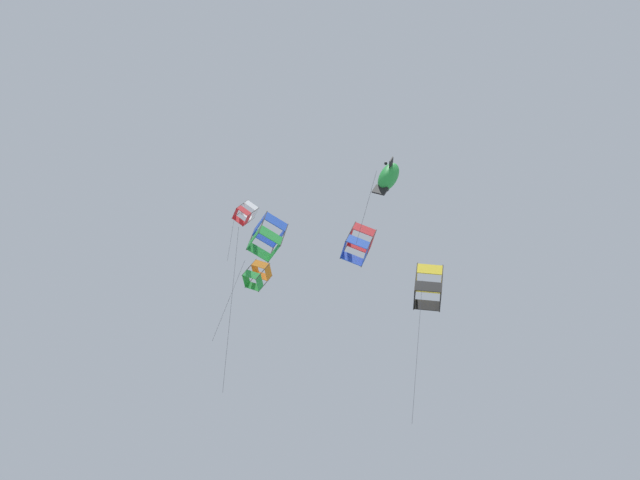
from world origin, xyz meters
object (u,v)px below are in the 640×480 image
(kite_box_far_centre, at_px, (245,213))
(kite_box_near_left, at_px, (428,287))
(kite_fish_highest, at_px, (388,177))
(kite_box_low_drifter, at_px, (267,237))
(kite_box_near_right, at_px, (358,244))
(kite_box_mid_left, at_px, (257,276))

(kite_box_far_centre, xyz_separation_m, kite_box_near_left, (-9.59, 2.50, -5.58))
(kite_box_near_left, bearing_deg, kite_fish_highest, 162.72)
(kite_fish_highest, relative_size, kite_box_near_left, 0.59)
(kite_fish_highest, bearing_deg, kite_box_far_centre, 47.91)
(kite_box_near_left, bearing_deg, kite_box_far_centre, 95.36)
(kite_box_low_drifter, xyz_separation_m, kite_fish_highest, (-4.03, 6.53, -1.75))
(kite_box_far_centre, xyz_separation_m, kite_box_near_right, (-4.25, 6.32, -8.37))
(kite_box_mid_left, xyz_separation_m, kite_box_near_left, (-8.29, 3.98, -2.28))
(kite_box_far_centre, bearing_deg, kite_fish_highest, -154.71)
(kite_box_mid_left, distance_m, kite_box_near_right, 9.75)
(kite_box_near_right, height_order, kite_box_near_left, kite_box_near_left)
(kite_box_far_centre, relative_size, kite_box_near_right, 2.57)
(kite_fish_highest, bearing_deg, kite_box_mid_left, 37.79)
(kite_fish_highest, bearing_deg, kite_box_near_right, 36.70)
(kite_box_far_centre, distance_m, kite_box_mid_left, 3.85)
(kite_box_low_drifter, bearing_deg, kite_fish_highest, -161.86)
(kite_box_far_centre, bearing_deg, kite_box_near_left, -109.81)
(kite_box_mid_left, distance_m, kite_fish_highest, 10.96)
(kite_box_mid_left, height_order, kite_box_near_right, kite_box_mid_left)
(kite_box_low_drifter, relative_size, kite_fish_highest, 1.85)
(kite_box_mid_left, relative_size, kite_box_near_right, 2.98)
(kite_box_near_right, bearing_deg, kite_box_near_left, -49.24)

